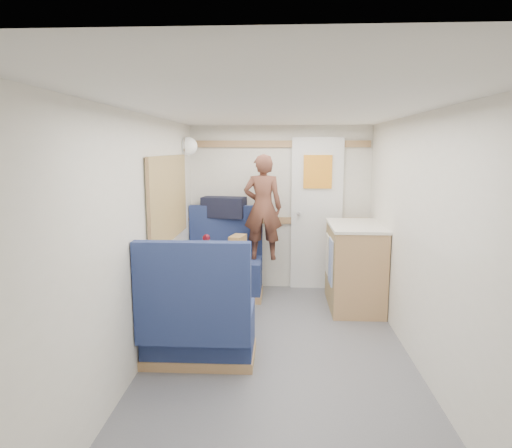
# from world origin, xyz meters

# --- Properties ---
(floor) EXTENTS (4.50, 4.50, 0.00)m
(floor) POSITION_xyz_m (0.00, 0.00, 0.00)
(floor) COLOR #515156
(floor) RESTS_ON ground
(ceiling) EXTENTS (4.50, 4.50, 0.00)m
(ceiling) POSITION_xyz_m (0.00, 0.00, 2.00)
(ceiling) COLOR silver
(ceiling) RESTS_ON wall_back
(wall_back) EXTENTS (2.20, 0.02, 2.00)m
(wall_back) POSITION_xyz_m (0.00, 2.25, 1.00)
(wall_back) COLOR silver
(wall_back) RESTS_ON floor
(wall_left) EXTENTS (0.02, 4.50, 2.00)m
(wall_left) POSITION_xyz_m (-1.10, 0.00, 1.00)
(wall_left) COLOR silver
(wall_left) RESTS_ON floor
(wall_right) EXTENTS (0.02, 4.50, 2.00)m
(wall_right) POSITION_xyz_m (1.10, 0.00, 1.00)
(wall_right) COLOR silver
(wall_right) RESTS_ON floor
(oak_trim_low) EXTENTS (2.15, 0.02, 0.08)m
(oak_trim_low) POSITION_xyz_m (0.00, 2.23, 0.85)
(oak_trim_low) COLOR olive
(oak_trim_low) RESTS_ON wall_back
(oak_trim_high) EXTENTS (2.15, 0.02, 0.08)m
(oak_trim_high) POSITION_xyz_m (0.00, 2.23, 1.78)
(oak_trim_high) COLOR olive
(oak_trim_high) RESTS_ON wall_back
(side_window) EXTENTS (0.04, 1.30, 0.72)m
(side_window) POSITION_xyz_m (-1.08, 1.00, 1.25)
(side_window) COLOR #969C84
(side_window) RESTS_ON wall_left
(rear_door) EXTENTS (0.62, 0.12, 1.86)m
(rear_door) POSITION_xyz_m (0.45, 2.22, 0.97)
(rear_door) COLOR white
(rear_door) RESTS_ON wall_back
(dinette_table) EXTENTS (0.62, 0.92, 0.72)m
(dinette_table) POSITION_xyz_m (-0.65, 1.00, 0.57)
(dinette_table) COLOR white
(dinette_table) RESTS_ON floor
(bench_far) EXTENTS (0.90, 0.59, 1.05)m
(bench_far) POSITION_xyz_m (-0.65, 1.86, 0.30)
(bench_far) COLOR #17184C
(bench_far) RESTS_ON floor
(bench_near) EXTENTS (0.90, 0.59, 1.05)m
(bench_near) POSITION_xyz_m (-0.65, 0.14, 0.30)
(bench_near) COLOR #17184C
(bench_near) RESTS_ON floor
(ledge) EXTENTS (0.90, 0.14, 0.04)m
(ledge) POSITION_xyz_m (-0.65, 2.12, 0.88)
(ledge) COLOR olive
(ledge) RESTS_ON bench_far
(dome_light) EXTENTS (0.20, 0.20, 0.20)m
(dome_light) POSITION_xyz_m (-1.04, 1.85, 1.75)
(dome_light) COLOR white
(dome_light) RESTS_ON wall_left
(galley_counter) EXTENTS (0.57, 0.92, 0.92)m
(galley_counter) POSITION_xyz_m (0.82, 1.55, 0.47)
(galley_counter) COLOR olive
(galley_counter) RESTS_ON floor
(person) EXTENTS (0.44, 0.29, 1.22)m
(person) POSITION_xyz_m (-0.20, 1.86, 1.06)
(person) COLOR brown
(person) RESTS_ON bench_far
(duffel_bag) EXTENTS (0.55, 0.33, 0.25)m
(duffel_bag) POSITION_xyz_m (-0.68, 2.12, 1.02)
(duffel_bag) COLOR black
(duffel_bag) RESTS_ON ledge
(tray) EXTENTS (0.30, 0.38, 0.02)m
(tray) POSITION_xyz_m (-0.57, 0.67, 0.73)
(tray) COLOR white
(tray) RESTS_ON dinette_table
(orange_fruit) EXTENTS (0.07, 0.07, 0.07)m
(orange_fruit) POSITION_xyz_m (-0.46, 0.83, 0.77)
(orange_fruit) COLOR #E3590A
(orange_fruit) RESTS_ON tray
(cheese_block) EXTENTS (0.10, 0.07, 0.03)m
(cheese_block) POSITION_xyz_m (-0.66, 0.88, 0.75)
(cheese_block) COLOR #F7EB8E
(cheese_block) RESTS_ON tray
(wine_glass) EXTENTS (0.08, 0.08, 0.17)m
(wine_glass) POSITION_xyz_m (-0.73, 1.07, 0.84)
(wine_glass) COLOR white
(wine_glass) RESTS_ON dinette_table
(tumbler_left) EXTENTS (0.06, 0.06, 0.10)m
(tumbler_left) POSITION_xyz_m (-0.88, 0.63, 0.77)
(tumbler_left) COLOR white
(tumbler_left) RESTS_ON dinette_table
(beer_glass) EXTENTS (0.07, 0.07, 0.11)m
(beer_glass) POSITION_xyz_m (-0.43, 0.96, 0.78)
(beer_glass) COLOR brown
(beer_glass) RESTS_ON dinette_table
(pepper_grinder) EXTENTS (0.04, 0.04, 0.10)m
(pepper_grinder) POSITION_xyz_m (-0.71, 0.96, 0.77)
(pepper_grinder) COLOR black
(pepper_grinder) RESTS_ON dinette_table
(salt_grinder) EXTENTS (0.04, 0.04, 0.09)m
(salt_grinder) POSITION_xyz_m (-0.61, 0.87, 0.77)
(salt_grinder) COLOR silver
(salt_grinder) RESTS_ON dinette_table
(bread_loaf) EXTENTS (0.18, 0.26, 0.10)m
(bread_loaf) POSITION_xyz_m (-0.44, 1.38, 0.77)
(bread_loaf) COLOR brown
(bread_loaf) RESTS_ON dinette_table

